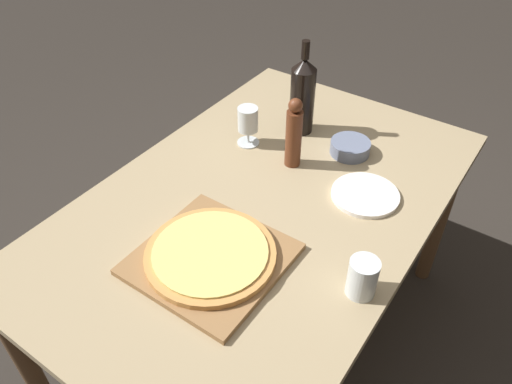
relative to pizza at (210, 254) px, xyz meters
name	(u,v)px	position (x,y,z in m)	size (l,w,h in m)	color
ground_plane	(262,336)	(-0.03, 0.30, -0.78)	(12.00, 12.00, 0.00)	#2D2823
dining_table	(263,219)	(-0.03, 0.30, -0.12)	(0.96, 1.51, 0.75)	#9E8966
cutting_board	(211,259)	(0.00, 0.00, -0.02)	(0.38, 0.38, 0.02)	olive
pizza	(210,254)	(0.00, 0.00, 0.00)	(0.36, 0.36, 0.02)	#C68947
wine_bottle	(303,95)	(-0.13, 0.70, 0.12)	(0.09, 0.09, 0.35)	black
pepper_mill	(294,134)	(-0.05, 0.50, 0.09)	(0.05, 0.05, 0.25)	#5B2D19
wine_glass	(248,121)	(-0.24, 0.52, 0.06)	(0.08, 0.08, 0.14)	silver
small_bowl	(350,147)	(0.08, 0.67, -0.01)	(0.14, 0.14, 0.05)	slate
drinking_tumbler	(362,278)	(0.38, 0.14, 0.03)	(0.08, 0.08, 0.11)	silver
dinner_plate	(365,195)	(0.23, 0.49, -0.02)	(0.21, 0.21, 0.01)	white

